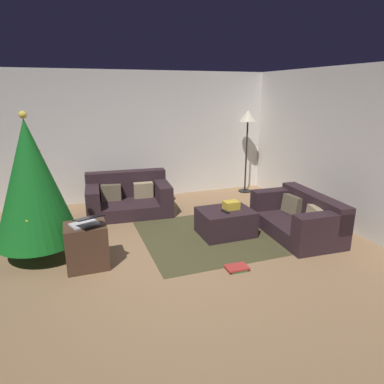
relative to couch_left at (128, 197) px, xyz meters
The scene contains 14 objects.
ground_plane 2.27m from the couch_left, 85.99° to the right, with size 6.40×6.40×0.00m, color #93704C.
rear_partition 1.36m from the couch_left, 80.00° to the left, with size 6.40×0.12×2.60m, color silver.
corner_partition 4.12m from the couch_left, 34.28° to the right, with size 0.12×6.40×2.60m, color silver.
couch_left is the anchor object (origin of this frame).
couch_right 3.10m from the couch_left, 39.69° to the right, with size 0.94×1.57×0.65m.
ottoman 2.03m from the couch_left, 51.54° to the right, with size 0.83×0.65×0.41m, color #2D1E23.
gift_box 2.09m from the couch_left, 49.04° to the right, with size 0.24×0.18×0.13m, color gold.
tv_remote 2.07m from the couch_left, 54.14° to the right, with size 0.05×0.16×0.02m, color black.
christmas_tree 2.17m from the couch_left, 136.47° to the right, with size 1.10×1.10×1.98m.
side_table 2.12m from the couch_left, 114.38° to the right, with size 0.52×0.44×0.58m, color #4C3323.
laptop 2.19m from the couch_left, 113.36° to the right, with size 0.44×0.48×0.17m.
book_stack 2.84m from the couch_left, 71.25° to the right, with size 0.29×0.24×0.05m.
corner_lamp 3.04m from the couch_left, ahead, with size 0.36×0.36×1.81m.
area_rug 2.05m from the couch_left, 51.54° to the right, with size 2.60×2.00×0.01m, color #454125.
Camera 1 is at (-1.15, -3.97, 2.22)m, focal length 32.29 mm.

